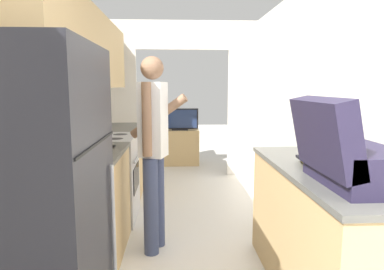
# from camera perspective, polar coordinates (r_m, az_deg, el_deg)

# --- Properties ---
(wall_left) EXTENTS (0.38, 6.84, 2.50)m
(wall_left) POSITION_cam_1_polar(r_m,az_deg,el_deg) (3.26, -21.10, 8.17)
(wall_left) COLOR white
(wall_left) RESTS_ON ground_plane
(wall_right) EXTENTS (0.06, 6.84, 2.50)m
(wall_right) POSITION_cam_1_polar(r_m,az_deg,el_deg) (3.04, 23.57, 3.23)
(wall_right) COLOR white
(wall_right) RESTS_ON ground_plane
(wall_far_with_doorway) EXTENTS (2.78, 0.06, 2.50)m
(wall_far_with_doorway) POSITION_cam_1_polar(r_m,az_deg,el_deg) (5.56, -1.57, 7.62)
(wall_far_with_doorway) COLOR white
(wall_far_with_doorway) RESTS_ON ground_plane
(counter_left) EXTENTS (0.62, 3.16, 0.93)m
(counter_left) POSITION_cam_1_polar(r_m,az_deg,el_deg) (3.79, -14.46, -7.56)
(counter_left) COLOR tan
(counter_left) RESTS_ON ground_plane
(counter_right) EXTENTS (0.62, 1.67, 0.93)m
(counter_right) POSITION_cam_1_polar(r_m,az_deg,el_deg) (2.62, 21.09, -15.10)
(counter_right) COLOR tan
(counter_right) RESTS_ON ground_plane
(refrigerator) EXTENTS (0.71, 0.80, 1.67)m
(refrigerator) POSITION_cam_1_polar(r_m,az_deg,el_deg) (1.89, -25.54, -12.36)
(refrigerator) COLOR black
(refrigerator) RESTS_ON ground_plane
(range_oven) EXTENTS (0.66, 0.75, 1.07)m
(range_oven) POSITION_cam_1_polar(r_m,az_deg,el_deg) (3.95, -13.85, -6.83)
(range_oven) COLOR #B7B7BC
(range_oven) RESTS_ON ground_plane
(person) EXTENTS (0.55, 0.44, 1.73)m
(person) POSITION_cam_1_polar(r_m,az_deg,el_deg) (3.02, -6.46, -2.23)
(person) COLOR #384266
(person) RESTS_ON ground_plane
(suitcase) EXTENTS (0.51, 0.64, 0.49)m
(suitcase) POSITION_cam_1_polar(r_m,az_deg,el_deg) (2.08, 24.38, -3.08)
(suitcase) COLOR #231E38
(suitcase) RESTS_ON counter_right
(book_stack) EXTENTS (0.25, 0.24, 0.05)m
(book_stack) POSITION_cam_1_polar(r_m,az_deg,el_deg) (2.55, 20.13, -4.11)
(book_stack) COLOR gold
(book_stack) RESTS_ON counter_right
(tv_cabinet) EXTENTS (0.71, 0.42, 0.66)m
(tv_cabinet) POSITION_cam_1_polar(r_m,az_deg,el_deg) (6.51, -2.04, -2.00)
(tv_cabinet) COLOR tan
(tv_cabinet) RESTS_ON ground_plane
(television) EXTENTS (0.69, 0.16, 0.40)m
(television) POSITION_cam_1_polar(r_m,az_deg,el_deg) (6.39, -2.06, 2.60)
(television) COLOR black
(television) RESTS_ON tv_cabinet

